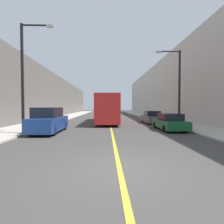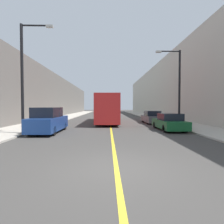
{
  "view_description": "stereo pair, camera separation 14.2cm",
  "coord_description": "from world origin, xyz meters",
  "px_view_note": "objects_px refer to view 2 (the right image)",
  "views": [
    {
      "loc": [
        -0.42,
        -5.63,
        2.04
      ],
      "look_at": [
        0.16,
        13.01,
        1.45
      ],
      "focal_mm": 28.0,
      "sensor_mm": 36.0,
      "label": 1
    },
    {
      "loc": [
        -0.28,
        -5.64,
        2.04
      ],
      "look_at": [
        0.16,
        13.01,
        1.45
      ],
      "focal_mm": 28.0,
      "sensor_mm": 36.0,
      "label": 2
    }
  ],
  "objects_px": {
    "car_right_mid": "(152,118)",
    "bus": "(107,108)",
    "street_lamp_right": "(177,83)",
    "street_lamp_left": "(25,72)",
    "parked_suv_left": "(48,121)",
    "car_right_near": "(169,122)"
  },
  "relations": [
    {
      "from": "car_right_mid",
      "to": "bus",
      "type": "bearing_deg",
      "value": 167.68
    },
    {
      "from": "car_right_mid",
      "to": "street_lamp_right",
      "type": "height_order",
      "value": "street_lamp_right"
    },
    {
      "from": "street_lamp_left",
      "to": "street_lamp_right",
      "type": "xyz_separation_m",
      "value": [
        12.59,
        3.55,
        -0.33
      ]
    },
    {
      "from": "parked_suv_left",
      "to": "car_right_near",
      "type": "xyz_separation_m",
      "value": [
        9.93,
        1.21,
        -0.25
      ]
    },
    {
      "from": "street_lamp_right",
      "to": "parked_suv_left",
      "type": "bearing_deg",
      "value": -166.42
    },
    {
      "from": "bus",
      "to": "parked_suv_left",
      "type": "bearing_deg",
      "value": -117.99
    },
    {
      "from": "street_lamp_left",
      "to": "car_right_mid",
      "type": "bearing_deg",
      "value": 35.94
    },
    {
      "from": "car_right_near",
      "to": "car_right_mid",
      "type": "distance_m",
      "value": 6.2
    },
    {
      "from": "car_right_mid",
      "to": "street_lamp_left",
      "type": "height_order",
      "value": "street_lamp_left"
    },
    {
      "from": "street_lamp_left",
      "to": "car_right_near",
      "type": "bearing_deg",
      "value": 10.26
    },
    {
      "from": "parked_suv_left",
      "to": "car_right_mid",
      "type": "xyz_separation_m",
      "value": [
        9.99,
        7.4,
        -0.23
      ]
    },
    {
      "from": "bus",
      "to": "street_lamp_left",
      "type": "bearing_deg",
      "value": -122.24
    },
    {
      "from": "street_lamp_right",
      "to": "car_right_mid",
      "type": "bearing_deg",
      "value": 104.46
    },
    {
      "from": "car_right_mid",
      "to": "street_lamp_left",
      "type": "bearing_deg",
      "value": -144.06
    },
    {
      "from": "parked_suv_left",
      "to": "car_right_near",
      "type": "distance_m",
      "value": 10.01
    },
    {
      "from": "bus",
      "to": "car_right_near",
      "type": "height_order",
      "value": "bus"
    },
    {
      "from": "parked_suv_left",
      "to": "street_lamp_left",
      "type": "height_order",
      "value": "street_lamp_left"
    },
    {
      "from": "bus",
      "to": "street_lamp_left",
      "type": "xyz_separation_m",
      "value": [
        -5.95,
        -9.43,
        2.76
      ]
    },
    {
      "from": "bus",
      "to": "car_right_near",
      "type": "bearing_deg",
      "value": -53.99
    },
    {
      "from": "bus",
      "to": "car_right_mid",
      "type": "height_order",
      "value": "bus"
    },
    {
      "from": "bus",
      "to": "street_lamp_right",
      "type": "height_order",
      "value": "street_lamp_right"
    },
    {
      "from": "car_right_near",
      "to": "car_right_mid",
      "type": "height_order",
      "value": "car_right_mid"
    }
  ]
}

